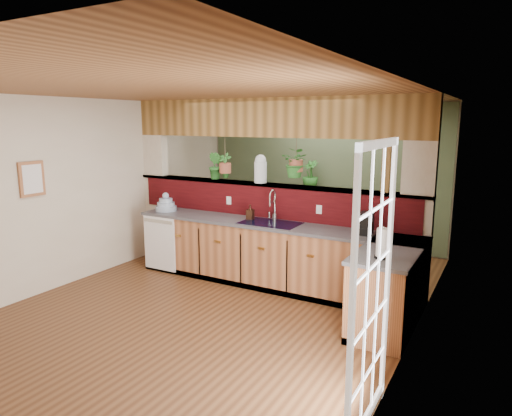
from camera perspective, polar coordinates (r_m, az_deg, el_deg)
The scene contains 27 objects.
ground at distance 5.87m, azimuth -4.98°, elevation -12.08°, with size 4.60×7.00×0.01m, color #523019.
ceiling at distance 5.42m, azimuth -5.45°, elevation 14.16°, with size 4.60×7.00×0.01m, color brown.
wall_back at distance 8.58m, azimuth 8.15°, elevation 4.18°, with size 4.60×0.02×2.60m, color beige.
wall_left at distance 7.04m, azimuth -20.85°, elevation 2.13°, with size 0.02×7.00×2.60m, color beige.
wall_right at distance 4.62m, azimuth 19.04°, elevation -2.04°, with size 0.02×7.00×2.60m, color beige.
pass_through_partition at distance 6.64m, azimuth 1.61°, elevation 1.39°, with size 4.60×0.21×2.60m.
pass_through_ledge at distance 6.63m, azimuth 1.40°, elevation 2.94°, with size 4.60×0.21×0.04m, color brown.
header_beam at distance 6.56m, azimuth 1.44°, elevation 11.23°, with size 4.60×0.15×0.55m, color brown.
sage_backwall at distance 8.56m, azimuth 8.10°, elevation 4.17°, with size 4.55×0.02×2.55m, color #4E6042.
countertop at distance 6.06m, azimuth 6.27°, elevation -6.85°, with size 4.14×1.52×0.90m.
dishwasher at distance 7.08m, azimuth -11.97°, elevation -4.32°, with size 0.58×0.03×0.82m.
navy_sink at distance 6.29m, azimuth 1.79°, elevation -2.59°, with size 0.82×0.50×0.18m.
french_door at distance 3.48m, azimuth 14.30°, elevation -10.30°, with size 0.06×1.02×2.16m, color white.
framed_print at distance 6.51m, azimuth -26.22°, elevation 3.28°, with size 0.04×0.35×0.45m.
faucet at distance 6.38m, azimuth 2.16°, elevation 0.51°, with size 0.19×0.19×0.44m.
dish_stack at distance 7.24m, azimuth -11.19°, elevation 0.37°, with size 0.33×0.33×0.29m.
soap_dispenser at distance 6.48m, azimuth -0.73°, elevation -0.52°, with size 0.10×0.10×0.21m, color #392114.
coffee_maker at distance 5.80m, azimuth 13.48°, elevation -1.99°, with size 0.14×0.24×0.27m.
paper_towel at distance 4.84m, azimuth 15.54°, elevation -4.32°, with size 0.15×0.15×0.33m.
glass_jar at distance 6.65m, azimuth 0.56°, elevation 4.93°, with size 0.18×0.18×0.41m.
ledge_plant_left at distance 7.06m, azimuth -5.06°, elevation 5.28°, with size 0.23×0.19×0.42m, color #276824.
hanging_plant_a at distance 6.95m, azimuth -3.89°, elevation 6.31°, with size 0.21×0.18×0.55m.
hanging_plant_b at distance 6.38m, azimuth 5.05°, elevation 7.27°, with size 0.39×0.35×0.54m.
shelving_console at distance 8.68m, azimuth 4.30°, elevation -1.02°, with size 1.68×0.45×1.12m, color black.
shelf_plant_a at distance 8.84m, azimuth 0.63°, elevation 4.26°, with size 0.22×0.15×0.41m, color #276824.
shelf_plant_b at distance 8.39m, azimuth 6.81°, elevation 4.18°, with size 0.29×0.29×0.51m, color #276824.
floor_plant at distance 7.17m, azimuth 10.79°, elevation -4.95°, with size 0.64×0.55×0.71m, color #276824.
Camera 1 is at (3.07, -4.45, 2.29)m, focal length 32.00 mm.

